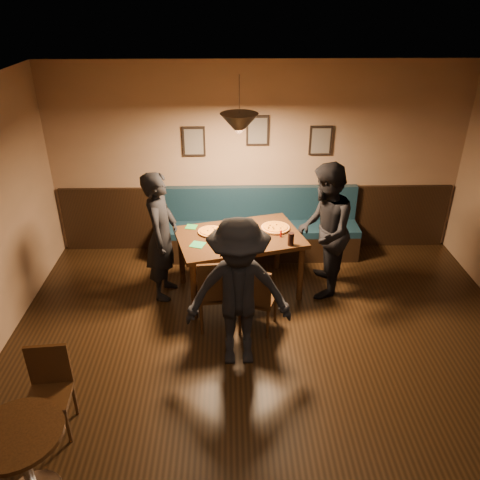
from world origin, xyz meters
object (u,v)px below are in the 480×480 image
at_px(diner_left, 162,236).
at_px(diner_right, 324,231).
at_px(cafe_chair_far, 49,395).
at_px(diner_front, 239,294).
at_px(cafe_table, 26,466).
at_px(booth_bench, 257,225).
at_px(chair_near_left, 216,291).
at_px(dining_table, 239,264).
at_px(tabasco_bottle, 281,233).
at_px(chair_near_right, 258,296).
at_px(soda_glass, 291,239).

xyz_separation_m(diner_left, diner_right, (2.06, 0.01, 0.04)).
relative_size(diner_left, cafe_chair_far, 2.02).
height_order(diner_front, cafe_table, diner_front).
bearing_deg(diner_front, cafe_table, -138.40).
distance_m(booth_bench, diner_front, 2.36).
bearing_deg(cafe_chair_far, diner_left, -114.08).
height_order(chair_near_left, diner_left, diner_left).
height_order(booth_bench, dining_table, booth_bench).
relative_size(cafe_table, cafe_chair_far, 0.87).
bearing_deg(tabasco_bottle, booth_bench, 103.12).
relative_size(chair_near_left, cafe_chair_far, 1.13).
height_order(chair_near_left, tabasco_bottle, chair_near_left).
bearing_deg(chair_near_right, chair_near_left, -168.67).
bearing_deg(diner_front, diner_right, 48.21).
xyz_separation_m(chair_near_left, tabasco_bottle, (0.82, 0.67, 0.41)).
bearing_deg(chair_near_right, soda_glass, 71.73).
height_order(diner_left, diner_front, diner_left).
relative_size(diner_front, cafe_chair_far, 2.01).
bearing_deg(cafe_table, chair_near_right, 48.02).
height_order(diner_left, soda_glass, diner_left).
bearing_deg(tabasco_bottle, dining_table, 174.31).
bearing_deg(diner_right, booth_bench, -129.90).
bearing_deg(tabasco_bottle, chair_near_left, -140.74).
distance_m(dining_table, tabasco_bottle, 0.70).
distance_m(chair_near_left, diner_front, 0.78).
bearing_deg(soda_glass, cafe_chair_far, -139.89).
distance_m(dining_table, diner_right, 1.18).
bearing_deg(soda_glass, diner_right, 27.86).
distance_m(diner_left, diner_front, 1.61).
bearing_deg(cafe_table, dining_table, 59.65).
xyz_separation_m(diner_right, cafe_table, (-2.79, -2.90, -0.52)).
height_order(dining_table, chair_near_right, chair_near_right).
relative_size(diner_left, tabasco_bottle, 15.96).
bearing_deg(diner_right, chair_near_left, -51.61).
height_order(chair_near_left, cafe_table, chair_near_left).
bearing_deg(cafe_chair_far, diner_front, -156.93).
relative_size(chair_near_left, cafe_table, 1.30).
height_order(chair_near_left, cafe_chair_far, chair_near_left).
xyz_separation_m(chair_near_right, diner_front, (-0.24, -0.55, 0.40)).
height_order(diner_right, tabasco_bottle, diner_right).
bearing_deg(cafe_table, soda_glass, 48.69).
bearing_deg(dining_table, tabasco_bottle, -20.57).
distance_m(diner_right, cafe_table, 4.06).
distance_m(chair_near_left, tabasco_bottle, 1.13).
distance_m(diner_left, tabasco_bottle, 1.51).
distance_m(diner_left, soda_glass, 1.62).
relative_size(chair_near_right, cafe_chair_far, 1.06).
relative_size(diner_right, cafe_table, 2.43).
height_order(chair_near_left, chair_near_right, chair_near_left).
relative_size(booth_bench, chair_near_right, 3.36).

